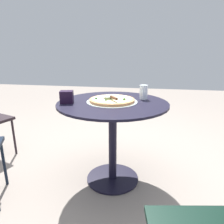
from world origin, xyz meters
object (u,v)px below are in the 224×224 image
(patio_table, at_px, (113,124))
(pizza_on_tray, at_px, (112,100))
(drinking_cup, at_px, (144,92))
(pizza_server, at_px, (111,97))
(napkin_dispenser, at_px, (67,97))

(patio_table, height_order, pizza_on_tray, pizza_on_tray)
(patio_table, xyz_separation_m, drinking_cup, (-0.25, -0.16, 0.26))
(pizza_on_tray, relative_size, drinking_cup, 3.39)
(patio_table, relative_size, drinking_cup, 7.38)
(patio_table, xyz_separation_m, pizza_server, (0.01, 0.03, 0.25))
(pizza_on_tray, relative_size, pizza_server, 2.15)
(pizza_on_tray, height_order, drinking_cup, drinking_cup)
(pizza_server, distance_m, napkin_dispenser, 0.37)
(drinking_cup, bearing_deg, pizza_server, 36.25)
(patio_table, xyz_separation_m, pizza_on_tray, (0.01, -0.01, 0.21))
(pizza_on_tray, height_order, napkin_dispenser, napkin_dispenser)
(pizza_server, xyz_separation_m, drinking_cup, (-0.26, -0.19, 0.01))
(pizza_on_tray, distance_m, drinking_cup, 0.30)
(pizza_on_tray, distance_m, pizza_server, 0.06)
(pizza_on_tray, bearing_deg, napkin_dispenser, 15.67)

